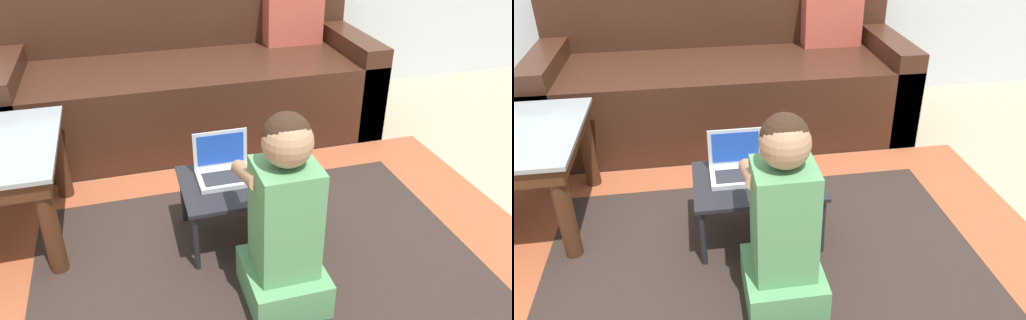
% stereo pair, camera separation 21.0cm
% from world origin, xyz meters
% --- Properties ---
extents(ground_plane, '(16.00, 16.00, 0.00)m').
position_xyz_m(ground_plane, '(0.00, 0.00, 0.00)').
color(ground_plane, gray).
extents(area_rug, '(2.47, 1.71, 0.01)m').
position_xyz_m(area_rug, '(-0.12, -0.14, 0.00)').
color(area_rug, '#9E4C2D').
rests_on(area_rug, ground_plane).
extents(couch, '(2.14, 0.86, 0.83)m').
position_xyz_m(couch, '(-0.15, 1.20, 0.30)').
color(couch, '#381E14').
rests_on(couch, ground_plane).
extents(laptop_desk, '(0.53, 0.39, 0.28)m').
position_xyz_m(laptop_desk, '(-0.12, 0.06, 0.25)').
color(laptop_desk, black).
rests_on(laptop_desk, ground_plane).
extents(laptop, '(0.23, 0.18, 0.19)m').
position_xyz_m(laptop, '(-0.20, 0.11, 0.32)').
color(laptop, '#B7BCC6').
rests_on(laptop, laptop_desk).
extents(computer_mouse, '(0.06, 0.11, 0.03)m').
position_xyz_m(computer_mouse, '(-0.03, 0.04, 0.30)').
color(computer_mouse, '#234CB2').
rests_on(computer_mouse, laptop_desk).
extents(person_seated, '(0.28, 0.43, 0.76)m').
position_xyz_m(person_seated, '(-0.09, -0.34, 0.34)').
color(person_seated, '#518E5B').
rests_on(person_seated, ground_plane).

